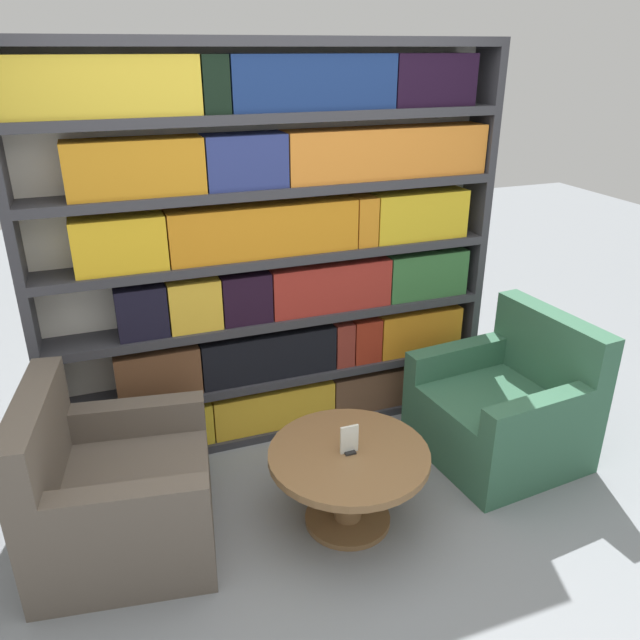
# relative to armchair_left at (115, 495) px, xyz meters

# --- Properties ---
(ground_plane) EXTENTS (14.00, 14.00, 0.00)m
(ground_plane) POSITION_rel_armchair_left_xyz_m (1.02, -0.53, -0.29)
(ground_plane) COLOR gray
(bookshelf) EXTENTS (2.66, 0.30, 2.28)m
(bookshelf) POSITION_rel_armchair_left_xyz_m (1.06, 0.73, 0.86)
(bookshelf) COLOR silver
(bookshelf) RESTS_ON ground_plane
(armchair_left) EXTENTS (0.92, 0.93, 0.84)m
(armchair_left) POSITION_rel_armchair_left_xyz_m (0.00, 0.00, 0.00)
(armchair_left) COLOR brown
(armchair_left) RESTS_ON ground_plane
(armchair_right) EXTENTS (0.87, 0.89, 0.84)m
(armchair_right) POSITION_rel_armchair_left_xyz_m (2.19, -0.00, 0.00)
(armchair_right) COLOR #336047
(armchair_right) RESTS_ON ground_plane
(coffee_table) EXTENTS (0.79, 0.79, 0.42)m
(coffee_table) POSITION_rel_armchair_left_xyz_m (1.09, -0.25, 0.02)
(coffee_table) COLOR brown
(coffee_table) RESTS_ON ground_plane
(table_sign) EXTENTS (0.09, 0.06, 0.15)m
(table_sign) POSITION_rel_armchair_left_xyz_m (1.09, -0.25, 0.20)
(table_sign) COLOR black
(table_sign) RESTS_ON coffee_table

